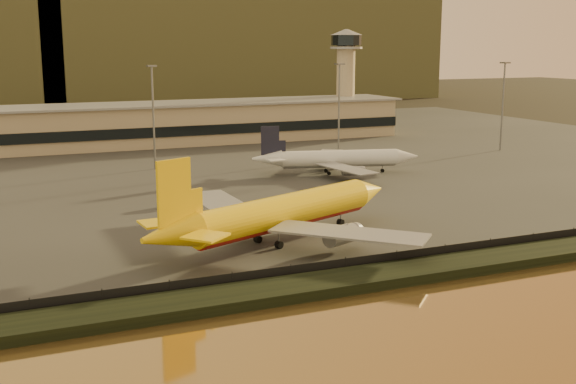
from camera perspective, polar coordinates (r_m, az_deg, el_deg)
ground at (r=111.43m, az=4.15°, el=-4.31°), size 900.00×900.00×0.00m
embankment at (r=97.14m, az=8.81°, el=-6.39°), size 320.00×7.00×1.40m
tarmac at (r=198.66m, az=-8.62°, el=2.65°), size 320.00×220.00×0.20m
perimeter_fence at (r=100.20m, az=7.60°, el=-5.44°), size 300.00×0.05×2.20m
terminal_building at (r=224.57m, az=-14.28°, el=5.02°), size 202.00×25.00×12.60m
control_tower at (r=255.88m, az=4.59°, el=9.56°), size 11.20×11.20×35.50m
apron_light_masts at (r=182.45m, az=-2.54°, el=6.92°), size 152.20×12.20×25.40m
distant_hills at (r=435.87m, az=-19.97°, el=11.01°), size 470.00×160.00×70.00m
dhl_cargo_jet at (r=111.71m, az=-0.57°, el=-1.70°), size 49.35×46.71×15.40m
white_narrowbody_jet at (r=172.39m, az=3.85°, el=2.61°), size 40.04×38.30×11.64m
gse_vehicle_yellow at (r=139.87m, az=4.49°, el=-0.56°), size 4.48×2.97×1.86m
gse_vehicle_white at (r=138.17m, az=-9.35°, el=-0.83°), size 4.31×2.11×1.90m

